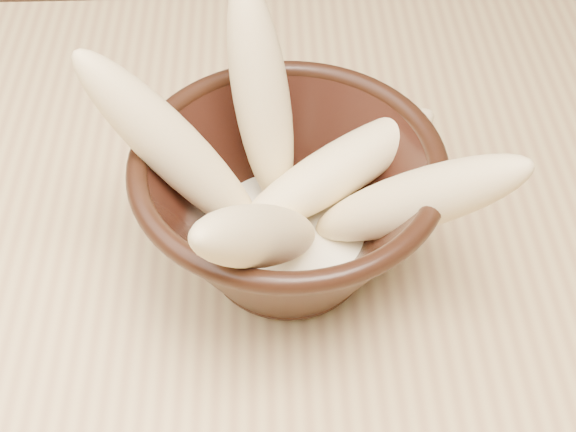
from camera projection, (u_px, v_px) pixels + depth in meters
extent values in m
cube|color=tan|center=(30.00, 414.00, 0.47)|extent=(1.20, 0.80, 0.04)
cylinder|color=black|center=(288.00, 261.00, 0.51)|extent=(0.08, 0.08, 0.01)
cylinder|color=black|center=(288.00, 242.00, 0.50)|extent=(0.08, 0.08, 0.01)
torus|color=black|center=(288.00, 164.00, 0.45)|extent=(0.18, 0.18, 0.01)
cylinder|color=#F7EDC6|center=(288.00, 233.00, 0.49)|extent=(0.10, 0.10, 0.01)
ellipsoid|color=#EACB8A|center=(261.00, 97.00, 0.47)|extent=(0.06, 0.09, 0.15)
ellipsoid|color=#EACB8A|center=(174.00, 149.00, 0.45)|extent=(0.12, 0.06, 0.14)
ellipsoid|color=#EACB8A|center=(414.00, 201.00, 0.44)|extent=(0.13, 0.08, 0.12)
ellipsoid|color=#EACB8A|center=(339.00, 169.00, 0.48)|extent=(0.14, 0.10, 0.06)
ellipsoid|color=#EACB8A|center=(261.00, 236.00, 0.41)|extent=(0.10, 0.13, 0.13)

